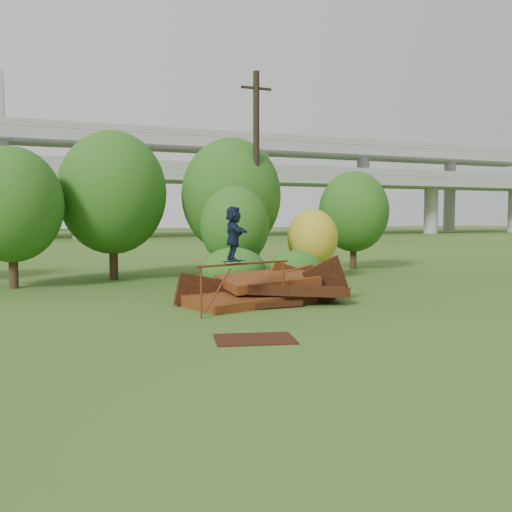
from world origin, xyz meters
name	(u,v)px	position (x,y,z in m)	size (l,w,h in m)	color
ground	(311,318)	(0.00, 0.00, 0.00)	(240.00, 240.00, 0.00)	#2D5116
scrap_pile	(265,291)	(-0.08, 3.00, 0.37)	(5.78, 3.32, 1.86)	#4D240D
grind_rail	(245,274)	(-1.34, 1.55, 1.12)	(3.23, 1.07, 1.45)	#63220F
skateboard	(234,261)	(-1.73, 1.43, 1.51)	(0.73, 0.39, 0.07)	black
skater	(234,234)	(-1.73, 1.43, 2.30)	(1.44, 0.46, 1.55)	#131E31
flat_plate	(255,339)	(-2.48, -1.94, 0.01)	(1.80, 1.28, 0.03)	#33160A
tree_0	(12,205)	(-7.55, 10.16, 3.23)	(3.88, 3.88, 5.47)	black
tree_1	(112,193)	(-3.49, 11.82, 3.82)	(4.68, 4.68, 6.52)	black
tree_2	(235,226)	(0.93, 8.38, 2.39)	(2.87, 2.87, 4.04)	black
tree_3	(231,196)	(1.81, 11.19, 3.74)	(4.61, 4.61, 6.39)	black
tree_4	(313,238)	(4.76, 8.74, 1.81)	(2.25, 2.25, 3.11)	black
tree_5	(354,212)	(8.89, 11.87, 3.03)	(3.66, 3.66, 5.14)	black
shrub_left	(233,271)	(-0.23, 5.47, 0.84)	(2.42, 2.23, 1.67)	#1F5717
shrub_right	(295,270)	(2.32, 5.58, 0.75)	(2.11, 1.93, 1.49)	#1F5717
utility_pole	(256,175)	(2.29, 9.35, 4.58)	(1.40, 0.28, 9.02)	black
freeway_overpass	(78,157)	(0.00, 62.92, 10.32)	(160.00, 15.00, 13.70)	gray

